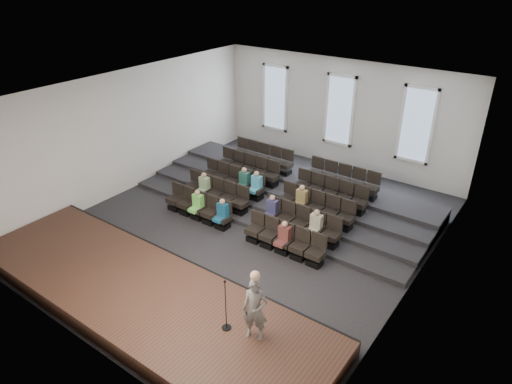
# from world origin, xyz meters

# --- Properties ---
(ground) EXTENTS (14.00, 14.00, 0.00)m
(ground) POSITION_xyz_m (0.00, 0.00, 0.00)
(ground) COLOR black
(ground) RESTS_ON ground
(ceiling) EXTENTS (12.00, 14.00, 0.02)m
(ceiling) POSITION_xyz_m (0.00, 0.00, 5.01)
(ceiling) COLOR white
(ceiling) RESTS_ON ground
(wall_back) EXTENTS (12.00, 0.04, 5.00)m
(wall_back) POSITION_xyz_m (0.00, 7.02, 2.50)
(wall_back) COLOR silver
(wall_back) RESTS_ON ground
(wall_front) EXTENTS (12.00, 0.04, 5.00)m
(wall_front) POSITION_xyz_m (0.00, -7.02, 2.50)
(wall_front) COLOR silver
(wall_front) RESTS_ON ground
(wall_left) EXTENTS (0.04, 14.00, 5.00)m
(wall_left) POSITION_xyz_m (-6.02, 0.00, 2.50)
(wall_left) COLOR silver
(wall_left) RESTS_ON ground
(wall_right) EXTENTS (0.04, 14.00, 5.00)m
(wall_right) POSITION_xyz_m (6.02, 0.00, 2.50)
(wall_right) COLOR silver
(wall_right) RESTS_ON ground
(stage) EXTENTS (11.80, 3.60, 0.50)m
(stage) POSITION_xyz_m (0.00, -5.10, 0.25)
(stage) COLOR #3E251A
(stage) RESTS_ON ground
(stage_lip) EXTENTS (11.80, 0.06, 0.52)m
(stage_lip) POSITION_xyz_m (0.00, -3.33, 0.25)
(stage_lip) COLOR black
(stage_lip) RESTS_ON ground
(risers) EXTENTS (11.80, 4.80, 0.60)m
(risers) POSITION_xyz_m (0.00, 3.17, 0.20)
(risers) COLOR black
(risers) RESTS_ON ground
(seating_rows) EXTENTS (6.80, 4.70, 1.67)m
(seating_rows) POSITION_xyz_m (-0.00, 1.54, 0.68)
(seating_rows) COLOR black
(seating_rows) RESTS_ON ground
(windows) EXTENTS (8.44, 0.10, 3.24)m
(windows) POSITION_xyz_m (0.00, 6.95, 2.70)
(windows) COLOR white
(windows) RESTS_ON wall_back
(audience) EXTENTS (5.45, 2.64, 1.10)m
(audience) POSITION_xyz_m (-0.08, 0.45, 0.83)
(audience) COLOR #73DB57
(audience) RESTS_ON seating_rows
(speaker) EXTENTS (0.73, 0.61, 1.70)m
(speaker) POSITION_xyz_m (3.70, -4.67, 1.35)
(speaker) COLOR #5A5856
(speaker) RESTS_ON stage
(mic_stand) EXTENTS (0.25, 0.25, 1.50)m
(mic_stand) POSITION_xyz_m (2.95, -4.87, 0.95)
(mic_stand) COLOR black
(mic_stand) RESTS_ON stage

